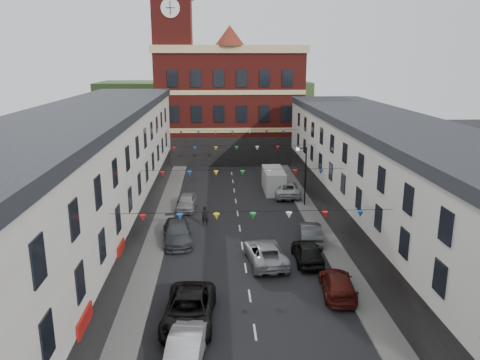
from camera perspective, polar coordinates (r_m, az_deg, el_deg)
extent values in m
plane|color=black|center=(33.56, 0.69, -10.68)|extent=(160.00, 160.00, 0.00)
cube|color=#605E5B|center=(35.63, -10.82, -9.26)|extent=(1.80, 64.00, 0.15)
cube|color=#605E5B|center=(36.39, 11.52, -8.78)|extent=(1.80, 64.00, 0.15)
cube|color=beige|center=(34.09, -19.63, -2.16)|extent=(8.00, 56.00, 10.00)
cube|color=black|center=(33.02, -20.42, 6.77)|extent=(8.40, 56.00, 0.70)
cube|color=black|center=(34.26, -12.58, -7.59)|extent=(0.12, 56.00, 3.20)
cube|color=silver|center=(35.56, 19.95, -2.35)|extent=(8.00, 56.00, 9.00)
cube|color=black|center=(34.54, 20.65, 5.37)|extent=(8.40, 56.00, 0.70)
cube|color=black|center=(35.14, 13.40, -7.06)|extent=(0.12, 56.00, 3.20)
cube|color=maroon|center=(68.65, -1.34, 8.89)|extent=(20.00, 12.00, 15.00)
cube|color=tan|center=(68.32, -1.38, 15.58)|extent=(20.60, 12.60, 1.00)
cone|color=maroon|center=(63.37, -1.26, 17.19)|extent=(4.00, 4.00, 2.60)
cube|color=maroon|center=(65.55, -8.01, 12.43)|extent=(5.00, 5.00, 24.00)
cylinder|color=white|center=(63.27, -8.50, 20.05)|extent=(2.40, 0.12, 2.40)
cube|color=#315025|center=(92.77, -4.28, 8.79)|extent=(40.00, 14.00, 10.00)
cylinder|color=black|center=(46.54, 7.97, 0.37)|extent=(0.14, 0.14, 6.00)
cylinder|color=black|center=(45.84, 7.61, 3.88)|extent=(0.90, 0.10, 0.10)
sphere|color=beige|center=(45.78, 7.05, 3.75)|extent=(0.36, 0.36, 0.36)
imported|color=#B2B3BA|center=(23.88, -6.77, -20.11)|extent=(2.17, 4.84, 1.54)
imported|color=black|center=(27.05, -6.25, -15.45)|extent=(3.08, 6.08, 1.65)
imported|color=#3D4145|center=(38.06, -7.66, -6.36)|extent=(2.80, 5.70, 1.60)
imported|color=gray|center=(45.96, -6.52, -2.68)|extent=(2.07, 4.55, 1.52)
imported|color=#551711|center=(30.50, 11.81, -12.29)|extent=(2.42, 4.97, 1.39)
imported|color=black|center=(34.53, 8.22, -8.65)|extent=(1.89, 4.64, 1.58)
imported|color=#44464A|center=(38.24, 8.54, -6.33)|extent=(2.15, 4.85, 1.55)
imported|color=#BBBFC0|center=(50.42, 5.65, -1.05)|extent=(2.83, 5.79, 1.58)
imported|color=#A5A8AC|center=(34.12, 3.11, -8.84)|extent=(3.17, 5.82, 1.55)
cube|color=silver|center=(51.93, 4.11, -0.05)|extent=(2.19, 5.58, 2.46)
imported|color=black|center=(41.35, -4.26, -4.41)|extent=(0.72, 0.55, 1.78)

